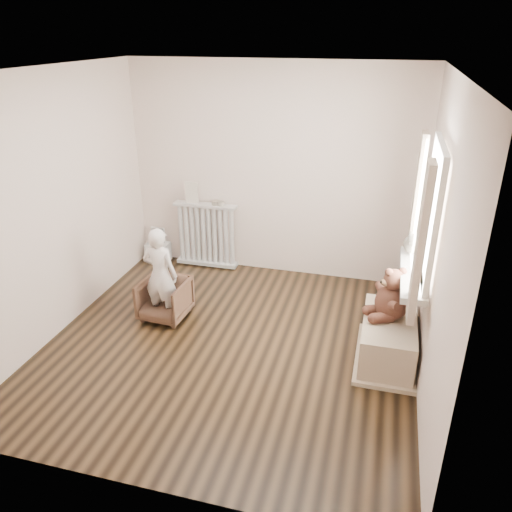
% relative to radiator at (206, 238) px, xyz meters
% --- Properties ---
extents(floor, '(3.60, 3.60, 0.01)m').
position_rel_radiator_xyz_m(floor, '(0.85, -1.68, -0.39)').
color(floor, black).
rests_on(floor, ground).
extents(ceiling, '(3.60, 3.60, 0.01)m').
position_rel_radiator_xyz_m(ceiling, '(0.85, -1.68, 2.21)').
color(ceiling, white).
rests_on(ceiling, ground).
extents(back_wall, '(3.60, 0.02, 2.60)m').
position_rel_radiator_xyz_m(back_wall, '(0.85, 0.12, 0.91)').
color(back_wall, white).
rests_on(back_wall, ground).
extents(front_wall, '(3.60, 0.02, 2.60)m').
position_rel_radiator_xyz_m(front_wall, '(0.85, -3.48, 0.91)').
color(front_wall, white).
rests_on(front_wall, ground).
extents(left_wall, '(0.02, 3.60, 2.60)m').
position_rel_radiator_xyz_m(left_wall, '(-0.95, -1.68, 0.91)').
color(left_wall, white).
rests_on(left_wall, ground).
extents(right_wall, '(0.02, 3.60, 2.60)m').
position_rel_radiator_xyz_m(right_wall, '(2.65, -1.68, 0.91)').
color(right_wall, white).
rests_on(right_wall, ground).
extents(window, '(0.03, 0.90, 1.10)m').
position_rel_radiator_xyz_m(window, '(2.61, -1.38, 1.06)').
color(window, white).
rests_on(window, right_wall).
extents(window_sill, '(0.22, 1.10, 0.06)m').
position_rel_radiator_xyz_m(window_sill, '(2.52, -1.38, 0.48)').
color(window_sill, silver).
rests_on(window_sill, right_wall).
extents(curtain_left, '(0.06, 0.26, 1.30)m').
position_rel_radiator_xyz_m(curtain_left, '(2.50, -1.95, 1.00)').
color(curtain_left, beige).
rests_on(curtain_left, right_wall).
extents(curtain_right, '(0.06, 0.26, 1.30)m').
position_rel_radiator_xyz_m(curtain_right, '(2.50, -0.81, 1.00)').
color(curtain_right, beige).
rests_on(curtain_right, right_wall).
extents(radiator, '(0.82, 0.16, 0.86)m').
position_rel_radiator_xyz_m(radiator, '(0.00, 0.00, 0.00)').
color(radiator, silver).
rests_on(radiator, floor).
extents(paper_doll, '(0.17, 0.01, 0.28)m').
position_rel_radiator_xyz_m(paper_doll, '(-0.17, 0.00, 0.61)').
color(paper_doll, beige).
rests_on(paper_doll, radiator).
extents(tin_a, '(0.10, 0.10, 0.06)m').
position_rel_radiator_xyz_m(tin_a, '(0.14, 0.00, 0.50)').
color(tin_a, '#A59E8C').
rests_on(tin_a, radiator).
extents(tin_b, '(0.09, 0.09, 0.05)m').
position_rel_radiator_xyz_m(tin_b, '(0.21, 0.00, 0.50)').
color(tin_b, '#A59E8C').
rests_on(tin_b, radiator).
extents(toy_vanity, '(0.30, 0.21, 0.47)m').
position_rel_radiator_xyz_m(toy_vanity, '(-0.70, -0.03, -0.11)').
color(toy_vanity, silver).
rests_on(toy_vanity, floor).
extents(armchair, '(0.52, 0.53, 0.45)m').
position_rel_radiator_xyz_m(armchair, '(0.01, -1.36, -0.16)').
color(armchair, '#523626').
rests_on(armchair, floor).
extents(child, '(0.40, 0.28, 1.05)m').
position_rel_radiator_xyz_m(child, '(0.01, -1.41, 0.15)').
color(child, white).
rests_on(child, armchair).
extents(toy_bench, '(0.49, 0.92, 0.43)m').
position_rel_radiator_xyz_m(toy_bench, '(2.37, -1.51, -0.19)').
color(toy_bench, beige).
rests_on(toy_bench, floor).
extents(teddy_bear, '(0.50, 0.45, 0.50)m').
position_rel_radiator_xyz_m(teddy_bear, '(2.37, -1.46, 0.28)').
color(teddy_bear, '#3B1E15').
rests_on(teddy_bear, toy_bench).
extents(plush_cat, '(0.22, 0.32, 0.25)m').
position_rel_radiator_xyz_m(plush_cat, '(2.51, -0.98, 0.61)').
color(plush_cat, slate).
rests_on(plush_cat, window_sill).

